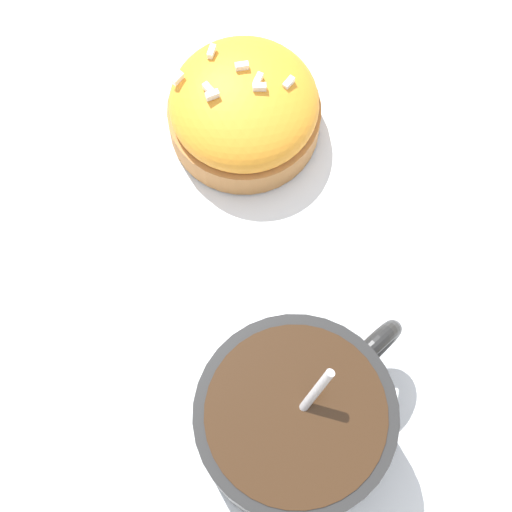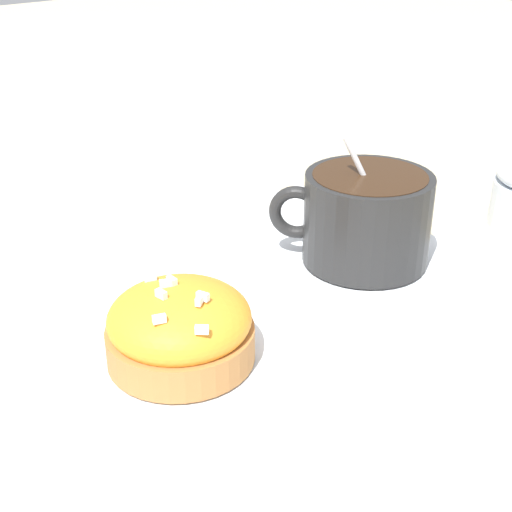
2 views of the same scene
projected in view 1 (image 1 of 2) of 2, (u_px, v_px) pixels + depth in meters
name	position (u px, v px, depth m)	size (l,w,h in m)	color
ground_plane	(257.00, 272.00, 0.46)	(3.00, 3.00, 0.00)	#C6B793
paper_napkin	(257.00, 271.00, 0.46)	(0.33, 0.30, 0.00)	white
coffee_cup	(295.00, 422.00, 0.40)	(0.09, 0.10, 0.09)	black
frosted_pastry	(238.00, 109.00, 0.47)	(0.08, 0.08, 0.05)	#B2753D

